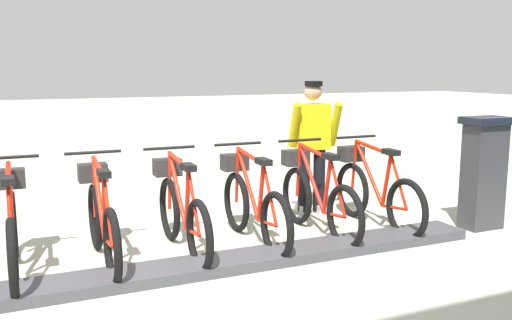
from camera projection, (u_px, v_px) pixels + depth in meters
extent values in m
plane|color=#B8BBA5|center=(182.00, 275.00, 4.97)|extent=(60.00, 60.00, 0.00)
cube|color=#47474C|center=(182.00, 270.00, 4.96)|extent=(0.44, 6.18, 0.10)
cube|color=#38383D|center=(483.00, 177.00, 6.34)|extent=(0.28, 0.44, 1.20)
cube|color=#194C8C|center=(475.00, 144.00, 6.42)|extent=(0.03, 0.30, 0.40)
cube|color=black|center=(487.00, 120.00, 6.24)|extent=(0.36, 0.52, 0.08)
torus|color=black|center=(407.00, 210.00, 5.93)|extent=(0.67, 0.08, 0.67)
torus|color=black|center=(352.00, 190.00, 6.88)|extent=(0.67, 0.08, 0.67)
cylinder|color=red|center=(369.00, 172.00, 6.52)|extent=(0.60, 0.05, 0.70)
cylinder|color=red|center=(387.00, 181.00, 6.22)|extent=(0.16, 0.05, 0.61)
cylinder|color=red|center=(373.00, 148.00, 6.42)|extent=(0.69, 0.05, 0.11)
cylinder|color=red|center=(394.00, 208.00, 6.13)|extent=(0.43, 0.04, 0.09)
cylinder|color=red|center=(399.00, 182.00, 6.02)|extent=(0.33, 0.04, 0.56)
cylinder|color=red|center=(354.00, 166.00, 6.80)|extent=(0.10, 0.04, 0.62)
cube|color=black|center=(391.00, 152.00, 6.11)|extent=(0.22, 0.10, 0.06)
cylinder|color=black|center=(356.00, 137.00, 6.72)|extent=(0.04, 0.54, 0.03)
cube|color=#2D2D2D|center=(351.00, 154.00, 6.85)|extent=(0.20, 0.28, 0.18)
torus|color=black|center=(345.00, 217.00, 5.62)|extent=(0.67, 0.08, 0.67)
torus|color=black|center=(297.00, 196.00, 6.57)|extent=(0.67, 0.08, 0.67)
cylinder|color=red|center=(311.00, 177.00, 6.22)|extent=(0.60, 0.05, 0.70)
cylinder|color=red|center=(327.00, 186.00, 5.91)|extent=(0.16, 0.05, 0.61)
cylinder|color=red|center=(315.00, 152.00, 6.11)|extent=(0.69, 0.05, 0.11)
cylinder|color=red|center=(334.00, 215.00, 5.82)|extent=(0.43, 0.04, 0.09)
cylinder|color=red|center=(338.00, 188.00, 5.71)|extent=(0.33, 0.04, 0.56)
cylinder|color=red|center=(298.00, 170.00, 6.50)|extent=(0.10, 0.04, 0.62)
cube|color=black|center=(331.00, 157.00, 5.80)|extent=(0.22, 0.10, 0.06)
cylinder|color=black|center=(300.00, 140.00, 6.41)|extent=(0.04, 0.54, 0.03)
cube|color=#2D2D2D|center=(295.00, 158.00, 6.55)|extent=(0.20, 0.28, 0.18)
torus|color=black|center=(276.00, 226.00, 5.31)|extent=(0.67, 0.08, 0.67)
torus|color=black|center=(236.00, 202.00, 6.27)|extent=(0.67, 0.08, 0.67)
cylinder|color=red|center=(248.00, 183.00, 5.91)|extent=(0.60, 0.05, 0.70)
cylinder|color=red|center=(261.00, 193.00, 5.60)|extent=(0.16, 0.05, 0.61)
cylinder|color=red|center=(250.00, 156.00, 5.81)|extent=(0.69, 0.05, 0.11)
cylinder|color=red|center=(267.00, 223.00, 5.51)|extent=(0.43, 0.04, 0.09)
cylinder|color=red|center=(270.00, 195.00, 5.41)|extent=(0.33, 0.04, 0.56)
cylinder|color=red|center=(237.00, 175.00, 6.19)|extent=(0.10, 0.04, 0.62)
cube|color=black|center=(264.00, 162.00, 5.50)|extent=(0.22, 0.10, 0.06)
cylinder|color=black|center=(238.00, 144.00, 6.10)|extent=(0.04, 0.54, 0.03)
cube|color=#2D2D2D|center=(234.00, 162.00, 6.24)|extent=(0.20, 0.28, 0.18)
torus|color=black|center=(199.00, 236.00, 5.01)|extent=(0.67, 0.08, 0.67)
torus|color=black|center=(170.00, 209.00, 5.96)|extent=(0.67, 0.08, 0.67)
cylinder|color=red|center=(178.00, 190.00, 5.60)|extent=(0.60, 0.05, 0.70)
cylinder|color=red|center=(187.00, 200.00, 5.30)|extent=(0.16, 0.05, 0.61)
cylinder|color=red|center=(178.00, 161.00, 5.50)|extent=(0.69, 0.05, 0.11)
cylinder|color=red|center=(193.00, 232.00, 5.20)|extent=(0.43, 0.04, 0.09)
cylinder|color=red|center=(194.00, 202.00, 5.10)|extent=(0.33, 0.04, 0.56)
cylinder|color=red|center=(169.00, 181.00, 5.88)|extent=(0.10, 0.04, 0.62)
cube|color=black|center=(188.00, 167.00, 5.19)|extent=(0.22, 0.10, 0.06)
cylinder|color=black|center=(169.00, 148.00, 5.80)|extent=(0.04, 0.54, 0.03)
cube|color=#2D2D2D|center=(167.00, 167.00, 5.93)|extent=(0.20, 0.28, 0.18)
torus|color=black|center=(112.00, 247.00, 4.70)|extent=(0.67, 0.08, 0.67)
torus|color=black|center=(95.00, 217.00, 5.65)|extent=(0.67, 0.08, 0.67)
cylinder|color=red|center=(99.00, 197.00, 5.29)|extent=(0.60, 0.05, 0.70)
cylinder|color=red|center=(105.00, 208.00, 4.99)|extent=(0.16, 0.05, 0.61)
cylinder|color=red|center=(98.00, 167.00, 5.19)|extent=(0.69, 0.05, 0.11)
cylinder|color=red|center=(108.00, 243.00, 4.90)|extent=(0.43, 0.04, 0.09)
cylinder|color=red|center=(108.00, 211.00, 4.79)|extent=(0.33, 0.04, 0.56)
cylinder|color=red|center=(94.00, 187.00, 5.57)|extent=(0.10, 0.04, 0.62)
cube|color=black|center=(104.00, 173.00, 4.88)|extent=(0.22, 0.10, 0.06)
cylinder|color=black|center=(93.00, 152.00, 5.49)|extent=(0.04, 0.54, 0.03)
cube|color=#2D2D2D|center=(93.00, 172.00, 5.62)|extent=(0.20, 0.28, 0.18)
torus|color=black|center=(13.00, 259.00, 4.39)|extent=(0.67, 0.08, 0.67)
torus|color=black|center=(13.00, 225.00, 5.34)|extent=(0.67, 0.08, 0.67)
cylinder|color=red|center=(11.00, 205.00, 4.99)|extent=(0.60, 0.05, 0.70)
cylinder|color=red|center=(11.00, 218.00, 4.68)|extent=(0.16, 0.05, 0.61)
cylinder|color=red|center=(8.00, 173.00, 4.88)|extent=(0.69, 0.05, 0.11)
cylinder|color=red|center=(13.00, 254.00, 4.59)|extent=(0.43, 0.04, 0.09)
cylinder|color=red|center=(11.00, 221.00, 4.49)|extent=(0.33, 0.04, 0.56)
cylinder|color=red|center=(11.00, 194.00, 5.27)|extent=(0.10, 0.04, 0.62)
cube|color=black|center=(8.00, 180.00, 4.57)|extent=(0.22, 0.10, 0.06)
cylinder|color=black|center=(8.00, 157.00, 5.18)|extent=(0.04, 0.54, 0.03)
cube|color=#2D2D2D|center=(10.00, 179.00, 5.32)|extent=(0.20, 0.28, 0.18)
cube|color=white|center=(321.00, 209.00, 7.09)|extent=(0.28, 0.16, 0.10)
cube|color=white|center=(301.00, 208.00, 7.16)|extent=(0.28, 0.16, 0.10)
cylinder|color=black|center=(319.00, 179.00, 7.08)|extent=(0.15, 0.15, 0.82)
cylinder|color=black|center=(304.00, 179.00, 7.04)|extent=(0.15, 0.15, 0.82)
cube|color=yellow|center=(312.00, 126.00, 6.95)|extent=(0.34, 0.45, 0.56)
cylinder|color=yellow|center=(335.00, 125.00, 6.90)|extent=(0.35, 0.17, 0.57)
cylinder|color=yellow|center=(295.00, 125.00, 6.80)|extent=(0.35, 0.17, 0.57)
sphere|color=tan|center=(313.00, 92.00, 6.88)|extent=(0.22, 0.22, 0.22)
cylinder|color=black|center=(314.00, 84.00, 6.85)|extent=(0.22, 0.22, 0.06)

